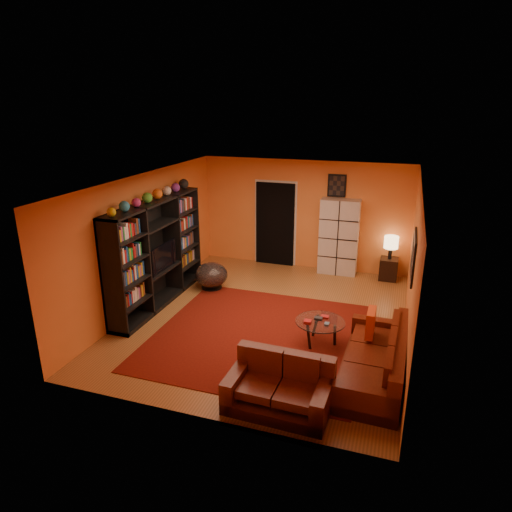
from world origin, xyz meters
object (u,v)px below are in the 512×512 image
(sofa, at_px, (379,361))
(bowl_chair, at_px, (211,275))
(storage_cabinet, at_px, (339,237))
(coffee_table, at_px, (320,324))
(table_lamp, at_px, (391,243))
(loveseat, at_px, (280,386))
(side_table, at_px, (389,269))
(tv, at_px, (159,257))
(entertainment_unit, at_px, (157,253))

(sofa, xyz_separation_m, bowl_chair, (-3.70, 2.35, 0.02))
(storage_cabinet, relative_size, bowl_chair, 2.51)
(coffee_table, distance_m, table_lamp, 3.56)
(loveseat, xyz_separation_m, side_table, (1.14, 5.17, -0.04))
(loveseat, distance_m, coffee_table, 1.79)
(sofa, xyz_separation_m, storage_cabinet, (-1.25, 4.16, 0.60))
(tv, relative_size, sofa, 0.41)
(entertainment_unit, distance_m, side_table, 5.20)
(coffee_table, height_order, side_table, side_table)
(storage_cabinet, bearing_deg, loveseat, -90.71)
(coffee_table, relative_size, bowl_chair, 1.17)
(table_lamp, bearing_deg, bowl_chair, -154.14)
(entertainment_unit, height_order, storage_cabinet, entertainment_unit)
(tv, bearing_deg, storage_cabinet, -48.10)
(sofa, height_order, side_table, sofa)
(loveseat, distance_m, bowl_chair, 4.23)
(tv, xyz_separation_m, loveseat, (3.16, -2.43, -0.69))
(entertainment_unit, distance_m, storage_cabinet, 4.23)
(storage_cabinet, height_order, side_table, storage_cabinet)
(loveseat, bearing_deg, sofa, -46.96)
(loveseat, xyz_separation_m, bowl_chair, (-2.50, 3.41, 0.02))
(tv, relative_size, loveseat, 0.65)
(sofa, bearing_deg, bowl_chair, 149.23)
(loveseat, distance_m, storage_cabinet, 5.26)
(tv, distance_m, loveseat, 4.04)
(side_table, bearing_deg, coffee_table, -105.50)
(bowl_chair, height_order, side_table, bowl_chair)
(coffee_table, xyz_separation_m, table_lamp, (0.94, 3.39, 0.50))
(tv, xyz_separation_m, coffee_table, (3.35, -0.65, -0.61))
(entertainment_unit, height_order, bowl_chair, entertainment_unit)
(loveseat, height_order, coffee_table, loveseat)
(bowl_chair, xyz_separation_m, table_lamp, (3.63, 1.76, 0.57))
(coffee_table, relative_size, table_lamp, 1.57)
(entertainment_unit, xyz_separation_m, side_table, (4.34, 2.75, -0.80))
(loveseat, height_order, bowl_chair, loveseat)
(sofa, distance_m, coffee_table, 1.24)
(coffee_table, xyz_separation_m, bowl_chair, (-2.69, 1.63, -0.07))
(entertainment_unit, xyz_separation_m, loveseat, (3.21, -2.42, -0.76))
(coffee_table, bearing_deg, bowl_chair, 148.75)
(side_table, bearing_deg, tv, -147.40)
(storage_cabinet, bearing_deg, entertainment_unit, -139.67)
(sofa, bearing_deg, loveseat, -137.01)
(entertainment_unit, height_order, tv, entertainment_unit)
(tv, height_order, table_lamp, tv)
(storage_cabinet, xyz_separation_m, side_table, (1.18, -0.05, -0.64))
(bowl_chair, bearing_deg, table_lamp, 25.86)
(loveseat, height_order, table_lamp, table_lamp)
(tv, distance_m, storage_cabinet, 4.19)
(sofa, relative_size, coffee_table, 2.69)
(sofa, distance_m, bowl_chair, 4.39)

